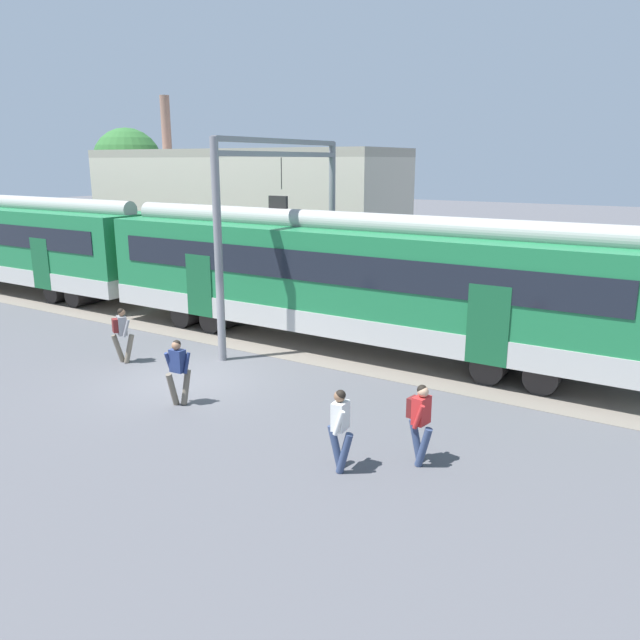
{
  "coord_description": "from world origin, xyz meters",
  "views": [
    {
      "loc": [
        11.67,
        -11.75,
        5.85
      ],
      "look_at": [
        2.86,
        2.3,
        1.6
      ],
      "focal_mm": 35.0,
      "sensor_mm": 36.0,
      "label": 1
    }
  ],
  "objects_px": {
    "pedestrian_navy": "(178,368)",
    "pedestrian_white": "(340,424)",
    "commuter_train": "(13,241)",
    "pedestrian_grey": "(121,330)",
    "pedestrian_red": "(420,417)"
  },
  "relations": [
    {
      "from": "pedestrian_grey",
      "to": "pedestrian_red",
      "type": "height_order",
      "value": "same"
    },
    {
      "from": "pedestrian_red",
      "to": "pedestrian_navy",
      "type": "bearing_deg",
      "value": -177.59
    },
    {
      "from": "commuter_train",
      "to": "pedestrian_white",
      "type": "xyz_separation_m",
      "value": [
        21.77,
        -7.31,
        -1.29
      ]
    },
    {
      "from": "pedestrian_navy",
      "to": "commuter_train",
      "type": "bearing_deg",
      "value": 158.77
    },
    {
      "from": "commuter_train",
      "to": "pedestrian_grey",
      "type": "height_order",
      "value": "commuter_train"
    },
    {
      "from": "pedestrian_navy",
      "to": "pedestrian_white",
      "type": "bearing_deg",
      "value": -9.13
    },
    {
      "from": "pedestrian_navy",
      "to": "pedestrian_white",
      "type": "height_order",
      "value": "same"
    },
    {
      "from": "pedestrian_white",
      "to": "pedestrian_navy",
      "type": "bearing_deg",
      "value": 170.87
    },
    {
      "from": "pedestrian_navy",
      "to": "pedestrian_white",
      "type": "relative_size",
      "value": 1.0
    },
    {
      "from": "pedestrian_navy",
      "to": "pedestrian_white",
      "type": "xyz_separation_m",
      "value": [
        5.05,
        -0.81,
        0.0
      ]
    },
    {
      "from": "commuter_train",
      "to": "pedestrian_navy",
      "type": "xyz_separation_m",
      "value": [
        16.72,
        -6.5,
        -1.29
      ]
    },
    {
      "from": "pedestrian_grey",
      "to": "pedestrian_navy",
      "type": "xyz_separation_m",
      "value": [
        3.8,
        -1.54,
        -0.03
      ]
    },
    {
      "from": "pedestrian_grey",
      "to": "pedestrian_white",
      "type": "xyz_separation_m",
      "value": [
        8.85,
        -2.35,
        -0.03
      ]
    },
    {
      "from": "pedestrian_grey",
      "to": "pedestrian_white",
      "type": "height_order",
      "value": "same"
    },
    {
      "from": "commuter_train",
      "to": "pedestrian_red",
      "type": "bearing_deg",
      "value": -15.2
    }
  ]
}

